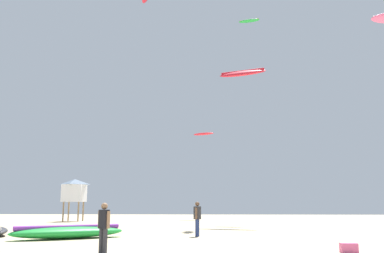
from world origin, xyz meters
The scene contains 8 objects.
person_foreground centered at (-2.09, 3.89, 0.99)m, with size 0.48×0.38×1.69m.
person_midground centered at (0.76, 11.75, 1.04)m, with size 0.40×0.58×1.78m.
kite_grounded_mid centered at (-5.42, 9.96, 0.32)m, with size 5.39×4.41×0.65m.
lifeguard_tower centered at (-12.42, 31.05, 3.05)m, with size 2.30×2.30×4.15m.
cooler_box centered at (6.30, 4.72, 0.16)m, with size 0.56×0.36×0.32m, color #E5598C.
kite_aloft_0 centered at (0.34, 38.96, 9.99)m, with size 2.76×1.87×0.29m.
kite_aloft_1 centered at (4.16, 24.46, 12.87)m, with size 4.31×2.51×0.90m.
kite_aloft_3 centered at (5.51, 31.72, 21.05)m, with size 2.32×1.17×0.27m.
Camera 1 is at (1.72, -10.48, 1.63)m, focal length 39.03 mm.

